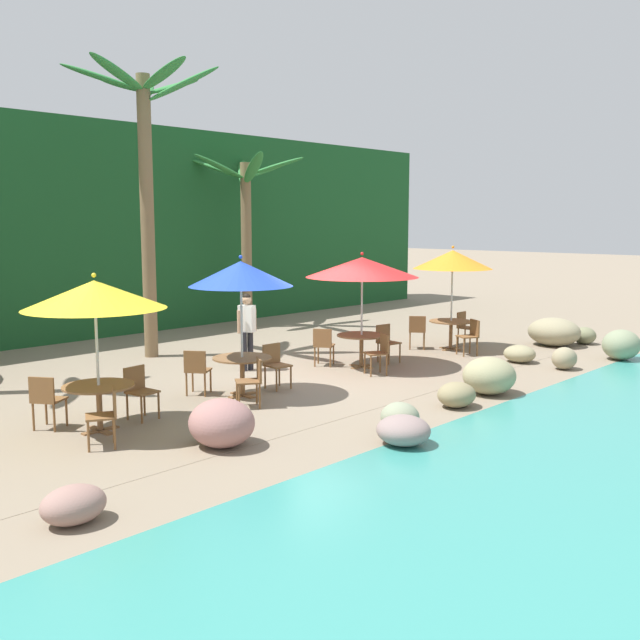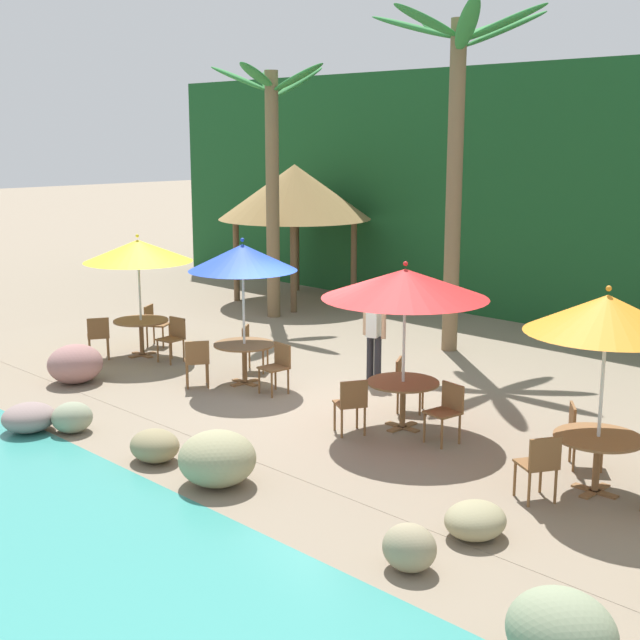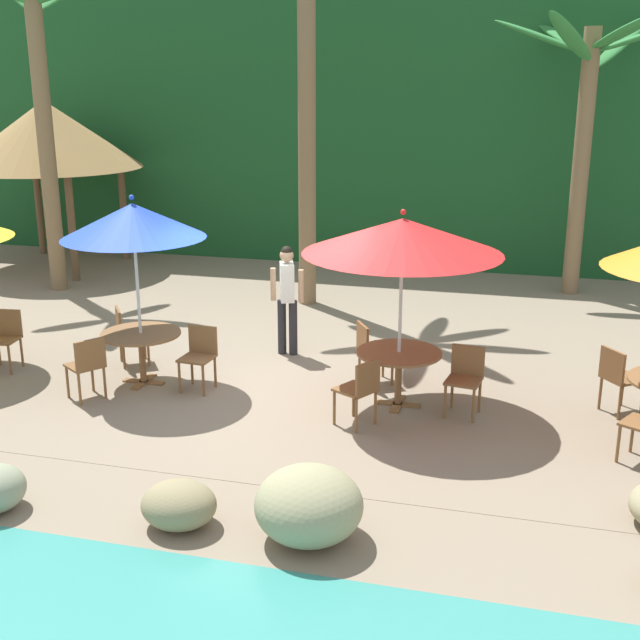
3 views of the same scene
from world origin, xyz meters
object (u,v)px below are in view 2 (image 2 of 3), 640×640
(chair_blue_inland, at_px, (251,345))
(umbrella_red, at_px, (405,284))
(chair_yellow_seaward, at_px, (174,336))
(palm_tree_second, at_px, (458,118))
(dining_table_orange, at_px, (598,446))
(umbrella_yellow, at_px, (138,251))
(chair_blue_seaward, at_px, (278,364))
(chair_orange_inland, at_px, (580,431))
(chair_yellow_inland, at_px, (154,322))
(palm_tree_nearest, at_px, (273,156))
(palapa_hut, at_px, (295,192))
(chair_red_inland, at_px, (405,380))
(umbrella_orange, at_px, (607,314))
(umbrella_blue, at_px, (243,258))
(chair_red_left, at_px, (352,402))
(chair_orange_left, at_px, (540,463))
(chair_blue_left, at_px, (197,360))
(chair_red_seaward, at_px, (447,408))
(waiter_in_white, at_px, (374,329))
(dining_table_red, at_px, (403,389))
(dining_table_yellow, at_px, (141,326))
(dining_table_blue, at_px, (244,350))
(chair_yellow_left, at_px, (98,335))

(chair_blue_inland, xyz_separation_m, umbrella_red, (4.14, -0.53, 1.73))
(chair_yellow_seaward, xyz_separation_m, palm_tree_second, (3.31, 4.62, 4.20))
(dining_table_orange, bearing_deg, umbrella_yellow, -179.59)
(chair_blue_seaward, distance_m, chair_orange_inland, 5.46)
(chair_yellow_inland, bearing_deg, palm_tree_second, 41.58)
(palm_tree_nearest, distance_m, palapa_hut, 2.37)
(chair_red_inland, xyz_separation_m, umbrella_orange, (3.81, -0.88, 1.78))
(umbrella_blue, distance_m, palapa_hut, 8.11)
(chair_red_left, distance_m, chair_orange_left, 3.29)
(umbrella_yellow, relative_size, chair_orange_left, 2.84)
(chair_blue_left, relative_size, chair_red_seaward, 1.00)
(chair_blue_left, relative_size, palm_tree_second, 0.13)
(umbrella_red, distance_m, waiter_in_white, 2.83)
(umbrella_red, bearing_deg, chair_blue_seaward, -178.13)
(chair_yellow_seaward, height_order, chair_red_inland, same)
(dining_table_red, bearing_deg, chair_blue_seaward, -178.13)
(chair_yellow_inland, distance_m, chair_blue_left, 3.41)
(dining_table_yellow, height_order, chair_blue_left, chair_blue_left)
(chair_blue_seaward, relative_size, chair_red_seaward, 1.00)
(chair_yellow_seaward, xyz_separation_m, chair_blue_seaward, (3.05, -0.02, 0.00))
(umbrella_orange, height_order, chair_orange_inland, umbrella_orange)
(dining_table_yellow, relative_size, chair_blue_inland, 1.26)
(dining_table_blue, bearing_deg, waiter_in_white, 46.87)
(chair_blue_inland, height_order, umbrella_orange, umbrella_orange)
(chair_yellow_seaward, bearing_deg, palm_tree_nearest, 113.03)
(umbrella_yellow, distance_m, chair_red_inland, 6.37)
(chair_yellow_left, relative_size, dining_table_red, 0.79)
(umbrella_yellow, distance_m, chair_red_seaward, 7.64)
(palm_tree_second, bearing_deg, chair_red_inland, -63.28)
(dining_table_blue, xyz_separation_m, umbrella_orange, (6.87, -0.08, 1.67))
(chair_blue_left, xyz_separation_m, umbrella_red, (3.97, 0.87, 1.73))
(chair_yellow_inland, xyz_separation_m, chair_red_inland, (6.62, 0.28, 0.00))
(chair_red_left, height_order, umbrella_orange, umbrella_orange)
(chair_yellow_left, bearing_deg, chair_orange_left, 0.44)
(chair_red_inland, xyz_separation_m, palm_tree_second, (-1.95, 3.87, 4.20))
(palm_tree_second, bearing_deg, chair_orange_inland, -38.50)
(chair_red_seaward, relative_size, umbrella_orange, 0.33)
(umbrella_blue, xyz_separation_m, dining_table_red, (3.58, 0.11, -1.68))
(dining_table_yellow, distance_m, dining_table_blue, 3.03)
(umbrella_red, distance_m, palm_tree_nearest, 8.88)
(chair_yellow_inland, distance_m, chair_orange_inland, 9.85)
(chair_red_inland, bearing_deg, chair_blue_seaward, -160.74)
(umbrella_yellow, distance_m, chair_red_left, 6.50)
(chair_blue_left, xyz_separation_m, waiter_in_white, (1.99, 2.46, 0.47))
(umbrella_blue, xyz_separation_m, umbrella_orange, (6.87, -0.08, -0.00))
(chair_blue_inland, distance_m, waiter_in_white, 2.44)
(chair_orange_inland, relative_size, palapa_hut, 0.22)
(chair_yellow_inland, bearing_deg, chair_blue_inland, 2.42)
(chair_orange_inland, bearing_deg, chair_yellow_inland, -179.83)
(chair_blue_inland, relative_size, umbrella_orange, 0.33)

